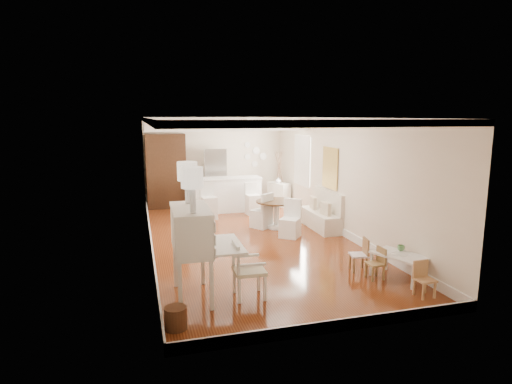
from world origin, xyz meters
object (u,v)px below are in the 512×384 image
wicker_basket (176,318)px  sideboard (279,194)px  dining_table (276,214)px  slip_chair_far (261,210)px  kids_chair_c (425,279)px  breakfast_counter (227,194)px  kids_table (399,267)px  slip_chair_near (290,219)px  bar_stool_left (209,202)px  pantry_cabinet (166,171)px  secretary_bureau (192,253)px  gustavian_armchair (249,269)px  kids_chair_a (375,263)px  kids_chair_b (359,254)px  fridge (226,177)px  bar_stool_right (253,199)px

wicker_basket → sideboard: size_ratio=0.40×
dining_table → slip_chair_far: bearing=155.5°
kids_chair_c → breakfast_counter: bearing=101.5°
kids_table → slip_chair_near: slip_chair_near is taller
sideboard → slip_chair_near: bearing=-128.5°
kids_table → bar_stool_left: size_ratio=0.91×
wicker_basket → pantry_cabinet: pantry_cabinet is taller
secretary_bureau → kids_chair_c: 3.71m
slip_chair_far → pantry_cabinet: pantry_cabinet is taller
secretary_bureau → sideboard: size_ratio=1.90×
gustavian_armchair → sideboard: gustavian_armchair is taller
slip_chair_near → slip_chair_far: (-0.41, 1.03, 0.01)m
wicker_basket → kids_chair_a: 3.66m
secretary_bureau → kids_table: (3.60, -0.20, -0.50)m
slip_chair_near → wicker_basket: bearing=-90.0°
kids_chair_b → dining_table: bearing=-160.3°
secretary_bureau → gustavian_armchair: bearing=-12.3°
dining_table → slip_chair_near: (0.05, -0.87, 0.09)m
wicker_basket → sideboard: bearing=61.7°
kids_chair_b → pantry_cabinet: 7.37m
breakfast_counter → sideboard: (1.78, 0.39, -0.15)m
slip_chair_far → fridge: (-0.27, 3.15, 0.45)m
pantry_cabinet → slip_chair_near: bearing=-58.6°
pantry_cabinet → fridge: (1.90, -0.03, -0.25)m
gustavian_armchair → dining_table: gustavian_armchair is taller
breakfast_counter → kids_chair_b: bearing=-76.7°
wicker_basket → pantry_cabinet: 8.07m
kids_table → bar_stool_left: bearing=115.1°
wicker_basket → slip_chair_near: 4.85m
slip_chair_near → kids_chair_c: bearing=-38.1°
fridge → bar_stool_left: bearing=-115.1°
secretary_bureau → sideboard: bearing=61.9°
gustavian_armchair → pantry_cabinet: 7.33m
kids_table → dining_table: 4.02m
secretary_bureau → slip_chair_near: size_ratio=1.63×
kids_table → bar_stool_right: bar_stool_right is taller
secretary_bureau → slip_chair_near: secretary_bureau is taller
gustavian_armchair → dining_table: 4.29m
kids_chair_b → secretary_bureau: bearing=-72.1°
kids_chair_c → pantry_cabinet: 8.76m
gustavian_armchair → kids_chair_c: 2.79m
bar_stool_right → kids_chair_a: bearing=-87.8°
gustavian_armchair → kids_table: gustavian_armchair is taller
kids_chair_a → sideboard: size_ratio=0.75×
kids_chair_c → dining_table: 4.75m
dining_table → bar_stool_right: bar_stool_right is taller
wicker_basket → dining_table: bearing=57.4°
kids_chair_c → slip_chair_far: slip_chair_far is taller
dining_table → fridge: (-0.62, 3.31, 0.54)m
kids_chair_a → pantry_cabinet: (-3.10, 7.12, 0.86)m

